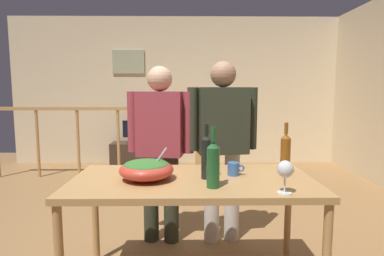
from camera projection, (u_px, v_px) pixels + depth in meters
ground_plane at (165, 236)px, 2.90m from camera, size 7.89×7.89×0.00m
back_wall at (176, 91)px, 5.76m from camera, size 5.84×0.10×2.61m
framed_picture at (128, 62)px, 5.63m from camera, size 0.56×0.03×0.41m
stair_railing at (131, 131)px, 4.81m from camera, size 3.14×0.10×1.12m
tv_console at (138, 154)px, 5.53m from camera, size 0.90×0.40×0.42m
flat_screen_tv at (137, 130)px, 5.45m from camera, size 0.48×0.12×0.39m
serving_table at (193, 189)px, 2.06m from camera, size 1.55×0.76×0.75m
salad_bowl at (146, 169)px, 2.02m from camera, size 0.35×0.35×0.21m
wine_glass at (285, 170)px, 1.74m from camera, size 0.09×0.09×0.18m
wine_bottle_amber at (285, 153)px, 2.14m from camera, size 0.07×0.07×0.35m
wine_bottle_dark at (206, 156)px, 2.04m from camera, size 0.07×0.07×0.35m
wine_bottle_green at (213, 163)px, 1.85m from camera, size 0.08×0.08×0.36m
mug_blue at (234, 169)px, 2.12m from camera, size 0.11×0.08×0.09m
person_standing_left at (160, 141)px, 2.71m from camera, size 0.56×0.27×1.52m
person_standing_right at (222, 137)px, 2.71m from camera, size 0.60×0.28×1.56m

